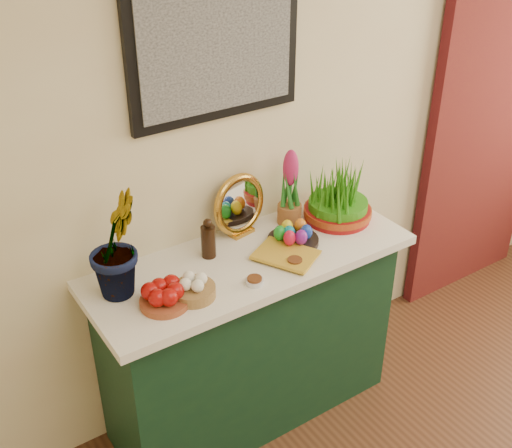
{
  "coord_description": "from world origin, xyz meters",
  "views": [
    {
      "loc": [
        -1.68,
        0.13,
        2.37
      ],
      "look_at": [
        -0.46,
        1.95,
        1.07
      ],
      "focal_mm": 45.0,
      "sensor_mm": 36.0,
      "label": 1
    }
  ],
  "objects_px": {
    "book": "(276,266)",
    "wheatgrass_sabzeh": "(339,197)",
    "mirror": "(239,206)",
    "hyacinth_green": "(113,229)",
    "sideboard": "(250,341)"
  },
  "relations": [
    {
      "from": "hyacinth_green",
      "to": "wheatgrass_sabzeh",
      "type": "height_order",
      "value": "hyacinth_green"
    },
    {
      "from": "sideboard",
      "to": "hyacinth_green",
      "type": "bearing_deg",
      "value": 172.18
    },
    {
      "from": "book",
      "to": "wheatgrass_sabzeh",
      "type": "distance_m",
      "value": 0.51
    },
    {
      "from": "book",
      "to": "wheatgrass_sabzeh",
      "type": "bearing_deg",
      "value": -7.23
    },
    {
      "from": "hyacinth_green",
      "to": "mirror",
      "type": "xyz_separation_m",
      "value": [
        0.61,
        0.11,
        -0.14
      ]
    },
    {
      "from": "hyacinth_green",
      "to": "wheatgrass_sabzeh",
      "type": "xyz_separation_m",
      "value": [
        1.05,
        -0.04,
        -0.16
      ]
    },
    {
      "from": "book",
      "to": "wheatgrass_sabzeh",
      "type": "relative_size",
      "value": 0.79
    },
    {
      "from": "hyacinth_green",
      "to": "mirror",
      "type": "distance_m",
      "value": 0.64
    },
    {
      "from": "sideboard",
      "to": "book",
      "type": "distance_m",
      "value": 0.5
    },
    {
      "from": "mirror",
      "to": "sideboard",
      "type": "bearing_deg",
      "value": -110.55
    },
    {
      "from": "sideboard",
      "to": "mirror",
      "type": "relative_size",
      "value": 4.51
    },
    {
      "from": "mirror",
      "to": "book",
      "type": "height_order",
      "value": "mirror"
    },
    {
      "from": "hyacinth_green",
      "to": "book",
      "type": "height_order",
      "value": "hyacinth_green"
    },
    {
      "from": "hyacinth_green",
      "to": "wheatgrass_sabzeh",
      "type": "bearing_deg",
      "value": -46.58
    },
    {
      "from": "book",
      "to": "mirror",
      "type": "bearing_deg",
      "value": 56.13
    }
  ]
}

